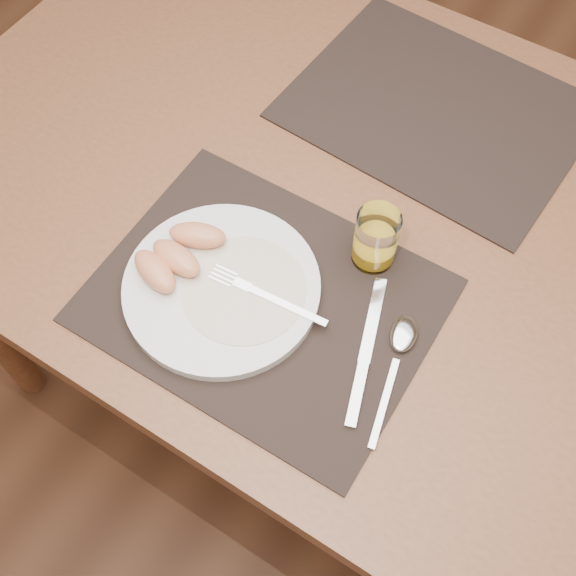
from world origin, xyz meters
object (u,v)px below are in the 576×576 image
(fork, at_px, (258,292))
(spoon, at_px, (401,344))
(placemat_near, at_px, (264,300))
(placemat_far, at_px, (437,110))
(plate, at_px, (222,288))
(table, at_px, (356,232))
(juice_glass, at_px, (375,240))
(knife, at_px, (364,362))

(fork, distance_m, spoon, 0.20)
(placemat_near, xyz_separation_m, placemat_far, (0.04, 0.44, 0.00))
(placemat_far, relative_size, plate, 1.67)
(plate, bearing_deg, table, 70.58)
(spoon, xyz_separation_m, juice_glass, (-0.10, 0.10, 0.04))
(placemat_near, distance_m, placemat_far, 0.44)
(fork, xyz_separation_m, knife, (0.17, -0.01, -0.02))
(table, bearing_deg, spoon, -48.33)
(placemat_far, xyz_separation_m, fork, (-0.05, -0.44, 0.02))
(table, xyz_separation_m, placemat_far, (0.02, 0.22, 0.09))
(fork, distance_m, juice_glass, 0.18)
(knife, bearing_deg, juice_glass, 114.96)
(plate, height_order, fork, fork)
(placemat_near, xyz_separation_m, knife, (0.16, -0.01, 0.00))
(placemat_near, relative_size, knife, 2.11)
(fork, bearing_deg, placemat_near, 24.85)
(placemat_far, xyz_separation_m, juice_glass, (0.05, -0.30, 0.04))
(fork, bearing_deg, placemat_far, 83.44)
(placemat_far, xyz_separation_m, knife, (0.12, -0.45, 0.00))
(fork, height_order, knife, fork)
(placemat_far, height_order, fork, fork)
(knife, bearing_deg, placemat_far, 104.61)
(plate, bearing_deg, juice_glass, 47.05)
(fork, bearing_deg, plate, -162.14)
(spoon, bearing_deg, table, 131.67)
(knife, height_order, spoon, spoon)
(table, relative_size, fork, 7.99)
(plate, xyz_separation_m, fork, (0.05, 0.02, 0.01))
(placemat_far, relative_size, spoon, 2.36)
(placemat_far, bearing_deg, placemat_near, -95.73)
(plate, distance_m, juice_glass, 0.22)
(table, distance_m, fork, 0.25)
(juice_glass, bearing_deg, knife, -65.04)
(placemat_far, bearing_deg, knife, -75.39)
(placemat_near, bearing_deg, spoon, 11.35)
(placemat_near, xyz_separation_m, spoon, (0.19, 0.04, 0.01))
(spoon, bearing_deg, juice_glass, 134.06)
(placemat_near, height_order, knife, knife)
(spoon, bearing_deg, placemat_far, 109.96)
(table, height_order, placemat_near, placemat_near)
(plate, relative_size, fork, 1.54)
(spoon, distance_m, juice_glass, 0.15)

